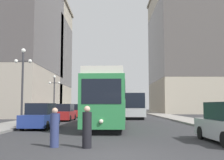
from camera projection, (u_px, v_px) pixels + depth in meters
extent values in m
plane|color=#303033|center=(115.00, 156.00, 9.28)|extent=(200.00, 200.00, 0.00)
cube|color=gray|center=(67.00, 114.00, 49.14)|extent=(3.23, 120.00, 0.15)
cube|color=gray|center=(159.00, 114.00, 49.12)|extent=(3.23, 120.00, 0.15)
cube|color=black|center=(109.00, 125.00, 21.80)|extent=(2.81, 12.29, 0.35)
cube|color=#2D8447|center=(109.00, 102.00, 21.95)|extent=(3.26, 13.37, 3.10)
cube|color=black|center=(109.00, 93.00, 22.01)|extent=(3.26, 12.84, 1.08)
cube|color=silver|center=(109.00, 80.00, 22.11)|extent=(3.04, 13.09, 0.44)
cube|color=black|center=(102.00, 91.00, 15.43)|extent=(2.21, 0.19, 1.40)
sphere|color=#F2EACC|center=(102.00, 121.00, 15.21)|extent=(0.24, 0.24, 0.24)
cube|color=black|center=(133.00, 116.00, 37.33)|extent=(2.46, 11.62, 0.35)
cube|color=#B7B7BA|center=(133.00, 104.00, 37.48)|extent=(2.87, 12.63, 3.10)
cube|color=black|center=(132.00, 99.00, 37.53)|extent=(2.89, 12.13, 1.30)
cube|color=black|center=(135.00, 100.00, 31.27)|extent=(2.31, 0.14, 1.71)
cylinder|color=black|center=(67.00, 116.00, 36.76)|extent=(0.19, 0.64, 0.64)
cylinder|color=black|center=(70.00, 115.00, 39.53)|extent=(0.19, 0.64, 0.64)
cylinder|color=black|center=(80.00, 116.00, 36.78)|extent=(0.19, 0.64, 0.64)
cylinder|color=black|center=(82.00, 115.00, 39.55)|extent=(0.19, 0.64, 0.64)
cube|color=maroon|center=(75.00, 113.00, 38.18)|extent=(1.87, 4.51, 0.84)
cube|color=black|center=(75.00, 107.00, 38.37)|extent=(1.62, 2.49, 0.80)
cylinder|color=black|center=(22.00, 125.00, 18.75)|extent=(0.22, 0.65, 0.64)
cylinder|color=black|center=(35.00, 123.00, 21.35)|extent=(0.22, 0.65, 0.64)
cylinder|color=black|center=(47.00, 126.00, 18.65)|extent=(0.22, 0.65, 0.64)
cylinder|color=black|center=(57.00, 123.00, 21.25)|extent=(0.22, 0.65, 0.64)
cube|color=navy|center=(41.00, 120.00, 20.03)|extent=(2.05, 4.32, 0.84)
cube|color=black|center=(42.00, 109.00, 20.20)|extent=(1.72, 2.41, 0.80)
cylinder|color=black|center=(201.00, 133.00, 13.77)|extent=(0.20, 0.65, 0.64)
cylinder|color=black|center=(54.00, 118.00, 28.87)|extent=(0.20, 0.65, 0.64)
cylinder|color=black|center=(60.00, 117.00, 31.73)|extent=(0.20, 0.65, 0.64)
cylinder|color=black|center=(70.00, 118.00, 28.81)|extent=(0.20, 0.65, 0.64)
cylinder|color=black|center=(75.00, 117.00, 31.67)|extent=(0.20, 0.65, 0.64)
cube|color=maroon|center=(65.00, 115.00, 30.29)|extent=(1.98, 4.70, 0.84)
cube|color=black|center=(65.00, 108.00, 30.48)|extent=(1.68, 2.61, 0.80)
cylinder|color=black|center=(87.00, 130.00, 11.00)|extent=(0.37, 0.37, 1.41)
sphere|color=tan|center=(88.00, 109.00, 11.07)|extent=(0.25, 0.25, 0.25)
cylinder|color=navy|center=(55.00, 130.00, 11.22)|extent=(0.35, 0.35, 1.35)
sphere|color=tan|center=(55.00, 111.00, 11.29)|extent=(0.24, 0.24, 0.24)
cylinder|color=#333338|center=(23.00, 88.00, 21.89)|extent=(0.16, 0.16, 5.67)
sphere|color=white|center=(24.00, 51.00, 22.16)|extent=(0.36, 0.36, 0.36)
sphere|color=white|center=(17.00, 61.00, 22.08)|extent=(0.31, 0.31, 0.31)
sphere|color=white|center=(30.00, 61.00, 22.08)|extent=(0.31, 0.31, 0.31)
cube|color=#333338|center=(23.00, 61.00, 22.08)|extent=(1.10, 0.06, 0.06)
cylinder|color=#333338|center=(54.00, 98.00, 33.91)|extent=(0.16, 0.16, 4.82)
sphere|color=white|center=(55.00, 77.00, 34.14)|extent=(0.36, 0.36, 0.36)
sphere|color=white|center=(50.00, 83.00, 34.08)|extent=(0.31, 0.31, 0.31)
sphere|color=white|center=(59.00, 83.00, 34.07)|extent=(0.31, 0.31, 0.31)
cube|color=#333338|center=(55.00, 83.00, 34.08)|extent=(1.10, 0.06, 0.06)
cube|color=#A89E8E|center=(9.00, 29.00, 44.99)|extent=(13.90, 20.62, 27.70)
cube|color=#544F4E|center=(10.00, 21.00, 45.11)|extent=(13.94, 20.66, 16.62)
cube|color=#B2A893|center=(44.00, 59.00, 59.77)|extent=(10.07, 14.57, 22.89)
cube|color=#595451|center=(44.00, 54.00, 59.88)|extent=(10.11, 14.61, 13.73)
cube|color=gray|center=(45.00, 6.00, 60.82)|extent=(10.67, 15.17, 0.50)
cube|color=#B2A893|center=(186.00, 51.00, 63.80)|extent=(14.02, 22.44, 27.99)
cube|color=#595451|center=(186.00, 45.00, 63.92)|extent=(14.06, 22.48, 16.79)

